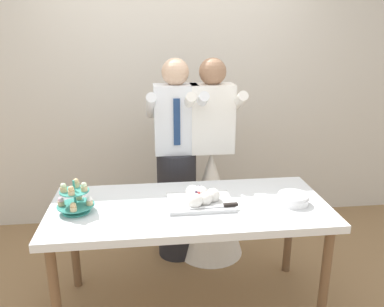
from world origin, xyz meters
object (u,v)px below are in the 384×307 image
Objects in this scene: person_groom at (177,172)px; person_bride at (211,190)px; dessert_table at (189,215)px; main_cake_tray at (200,198)px; plate_stack at (293,199)px; cupcake_stand at (75,200)px.

person_groom and person_bride have the same top height.
main_cake_tray is at bearing -1.73° from dessert_table.
main_cake_tray is 0.61m from plate_stack.
cupcake_stand is at bearing -178.16° from dessert_table.
plate_stack is 1.03m from person_groom.
cupcake_stand reaches higher than dessert_table.
plate_stack is (1.39, -0.04, -0.05)m from cupcake_stand.
cupcake_stand is at bearing -134.00° from person_groom.
dessert_table is 1.08× the size of person_bride.
dessert_table is 0.69m from plate_stack.
main_cake_tray reaches higher than plate_stack.
dessert_table is at bearing 178.27° from main_cake_tray.
plate_stack is at bearing -1.65° from cupcake_stand.
main_cake_tray is 0.70m from person_groom.
person_bride reaches higher than cupcake_stand.
person_groom is (-0.10, 0.69, -0.07)m from main_cake_tray.
person_groom is 0.33m from person_bride.
cupcake_stand is 0.14× the size of person_bride.
person_groom reaches higher than main_cake_tray.
main_cake_tray is (0.78, 0.02, -0.04)m from cupcake_stand.
main_cake_tray reaches higher than dessert_table.
cupcake_stand reaches higher than main_cake_tray.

